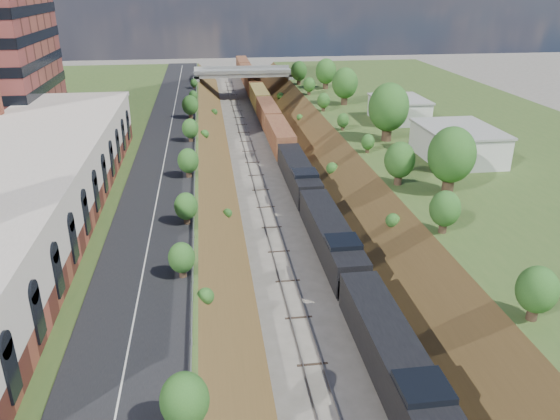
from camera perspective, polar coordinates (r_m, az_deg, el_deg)
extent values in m
cube|color=#3A5723|center=(82.04, -23.97, 3.31)|extent=(44.00, 180.00, 5.00)
cube|color=#3A5723|center=(89.51, 21.11, 5.28)|extent=(44.00, 180.00, 5.00)
cube|color=brown|center=(79.49, -8.32, 2.59)|extent=(10.00, 180.00, 10.00)
cube|color=brown|center=(82.14, 7.22, 3.32)|extent=(10.00, 180.00, 10.00)
cube|color=gray|center=(79.77, -2.28, 2.96)|extent=(1.58, 180.00, 0.18)
cube|color=gray|center=(80.40, 1.42, 3.14)|extent=(1.58, 180.00, 0.18)
cube|color=black|center=(78.12, -11.84, 5.89)|extent=(8.00, 180.00, 0.10)
cube|color=#99999E|center=(77.78, -8.84, 6.42)|extent=(0.06, 171.00, 0.30)
cube|color=brown|center=(59.63, -25.13, -0.13)|extent=(14.00, 62.00, 2.20)
cube|color=beige|center=(58.56, -25.65, 2.80)|extent=(14.00, 62.00, 4.30)
cube|color=beige|center=(57.87, -26.05, 5.03)|extent=(14.30, 62.30, 0.50)
cube|color=gray|center=(138.81, -8.68, 12.59)|extent=(1.50, 8.00, 6.20)
cube|color=gray|center=(140.41, 0.98, 12.95)|extent=(1.50, 8.00, 6.20)
cube|color=gray|center=(138.63, -3.86, 14.08)|extent=(24.00, 8.00, 1.00)
cube|color=gray|center=(134.57, -3.74, 14.16)|extent=(24.00, 0.30, 0.80)
cube|color=gray|center=(142.47, -3.99, 14.63)|extent=(24.00, 0.30, 0.80)
cube|color=silver|center=(77.18, 18.07, 6.55)|extent=(9.00, 12.00, 4.00)
cube|color=silver|center=(96.70, 12.30, 10.15)|extent=(8.00, 10.00, 3.60)
cylinder|color=#473323|center=(64.34, 17.18, 2.86)|extent=(1.30, 1.30, 2.62)
ellipsoid|color=#295E21|center=(63.39, 17.51, 5.54)|extent=(5.25, 5.25, 6.30)
cylinder|color=#473323|center=(40.90, -9.72, -9.35)|extent=(0.66, 0.66, 1.22)
ellipsoid|color=#295E21|center=(40.15, -9.86, -7.57)|extent=(2.45, 2.45, 2.94)
cube|color=black|center=(40.85, 11.80, -14.90)|extent=(3.21, 19.27, 3.20)
cube|color=black|center=(36.18, 14.74, -17.70)|extent=(3.15, 3.10, 0.90)
cube|color=black|center=(57.46, 5.30, -2.70)|extent=(3.21, 19.27, 3.20)
cube|color=black|center=(75.87, 1.92, 3.84)|extent=(3.21, 19.27, 3.20)
cube|color=brown|center=(135.27, -2.56, 12.44)|extent=(3.21, 102.35, 3.85)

